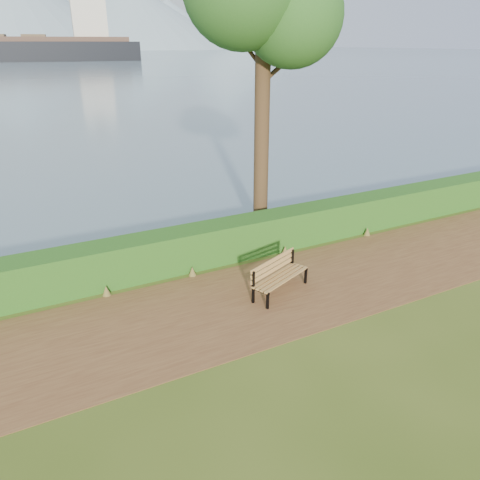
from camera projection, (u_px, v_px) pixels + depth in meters
ground at (274, 303)px, 10.33m from camera, size 140.00×140.00×0.00m
path at (267, 296)px, 10.57m from camera, size 40.00×3.40×0.01m
hedge at (223, 241)px, 12.25m from camera, size 32.00×0.85×1.00m
bench at (278, 274)px, 10.60m from camera, size 1.67×1.05×0.81m
cargo_ship at (15, 49)px, 135.42m from camera, size 76.58×22.74×22.97m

